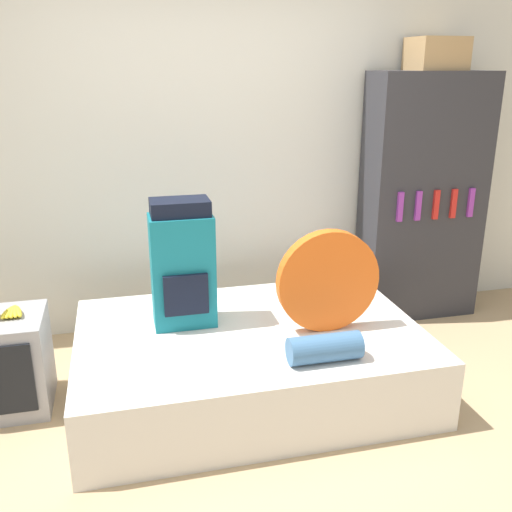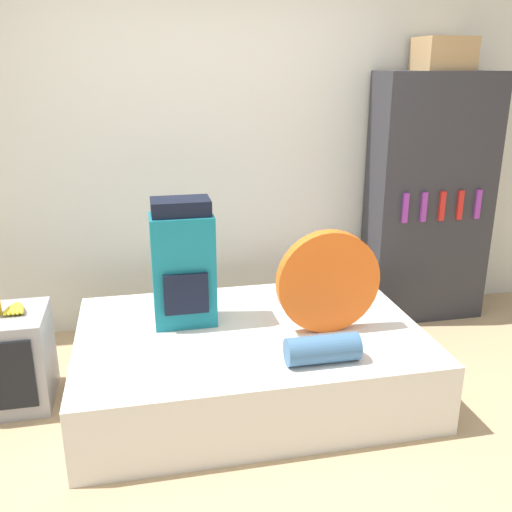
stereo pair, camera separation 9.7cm
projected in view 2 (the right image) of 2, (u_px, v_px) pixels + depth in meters
The scene contains 10 objects.
ground_plane at pixel (259, 446), 2.97m from camera, with size 16.00×16.00×0.00m, color tan.
wall_back at pixel (211, 151), 4.07m from camera, with size 8.00×0.05×2.60m.
bed at pixel (249, 359), 3.43m from camera, with size 2.00×1.35×0.41m.
backpack at pixel (183, 265), 3.33m from camera, with size 0.36×0.27×0.76m.
tent_bag at pixel (328, 282), 3.25m from camera, with size 0.60×0.08×0.60m.
sleeping_roll at pixel (322, 349), 2.96m from camera, with size 0.39×0.15×0.15m.
television at pixel (3, 360), 3.27m from camera, with size 0.52×0.46×0.56m.
banana_bunch at pixel (16, 308), 3.22m from camera, with size 0.13×0.17×0.04m.
bookshelf at pixel (429, 200), 4.28m from camera, with size 0.89×0.39×1.85m.
cardboard_box at pixel (443, 54), 3.98m from camera, with size 0.36×0.32×0.22m.
Camera 2 is at (-0.53, -2.44, 1.89)m, focal length 40.00 mm.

